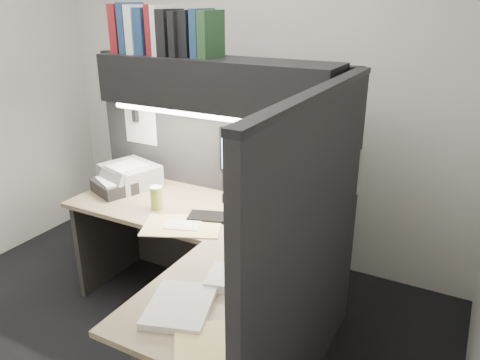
# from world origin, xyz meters

# --- Properties ---
(floor) EXTENTS (3.50, 3.50, 0.00)m
(floor) POSITION_xyz_m (0.00, 0.00, 0.00)
(floor) COLOR black
(floor) RESTS_ON ground
(wall_back) EXTENTS (3.50, 0.04, 2.70)m
(wall_back) POSITION_xyz_m (0.00, 1.50, 1.35)
(wall_back) COLOR silver
(wall_back) RESTS_ON floor
(partition_back) EXTENTS (1.90, 0.06, 1.60)m
(partition_back) POSITION_xyz_m (0.03, 0.93, 0.80)
(partition_back) COLOR black
(partition_back) RESTS_ON floor
(partition_right) EXTENTS (0.06, 1.50, 1.60)m
(partition_right) POSITION_xyz_m (0.98, 0.18, 0.80)
(partition_right) COLOR black
(partition_right) RESTS_ON floor
(desk) EXTENTS (1.70, 1.53, 0.73)m
(desk) POSITION_xyz_m (0.43, -0.00, 0.44)
(desk) COLOR #907A5B
(desk) RESTS_ON floor
(overhead_shelf) EXTENTS (1.55, 0.34, 0.30)m
(overhead_shelf) POSITION_xyz_m (0.12, 0.75, 1.50)
(overhead_shelf) COLOR black
(overhead_shelf) RESTS_ON partition_back
(task_light_tube) EXTENTS (1.32, 0.04, 0.04)m
(task_light_tube) POSITION_xyz_m (0.12, 0.61, 1.33)
(task_light_tube) COLOR white
(task_light_tube) RESTS_ON overhead_shelf
(monitor) EXTENTS (0.45, 0.21, 0.49)m
(monitor) POSITION_xyz_m (0.35, 0.82, 0.92)
(monitor) COLOR black
(monitor) RESTS_ON desk
(keyboard) EXTENTS (0.44, 0.27, 0.02)m
(keyboard) POSITION_xyz_m (0.31, 0.51, 0.74)
(keyboard) COLOR black
(keyboard) RESTS_ON desk
(mousepad) EXTENTS (0.25, 0.23, 0.00)m
(mousepad) POSITION_xyz_m (0.62, 0.43, 0.73)
(mousepad) COLOR #1B3F97
(mousepad) RESTS_ON desk
(mouse) EXTENTS (0.08, 0.10, 0.03)m
(mouse) POSITION_xyz_m (0.61, 0.45, 0.75)
(mouse) COLOR black
(mouse) RESTS_ON mousepad
(telephone) EXTENTS (0.28, 0.28, 0.08)m
(telephone) POSITION_xyz_m (0.64, 0.71, 0.77)
(telephone) COLOR beige
(telephone) RESTS_ON desk
(coffee_cup) EXTENTS (0.08, 0.08, 0.14)m
(coffee_cup) POSITION_xyz_m (-0.14, 0.45, 0.80)
(coffee_cup) COLOR #CACB51
(coffee_cup) RESTS_ON desk
(printer) EXTENTS (0.45, 0.41, 0.15)m
(printer) POSITION_xyz_m (-0.56, 0.70, 0.80)
(printer) COLOR #9D9FA2
(printer) RESTS_ON desk
(notebook_stack) EXTENTS (0.34, 0.32, 0.08)m
(notebook_stack) POSITION_xyz_m (-0.56, 0.53, 0.77)
(notebook_stack) COLOR black
(notebook_stack) RESTS_ON desk
(open_folder) EXTENTS (0.53, 0.45, 0.01)m
(open_folder) POSITION_xyz_m (0.15, 0.32, 0.73)
(open_folder) COLOR #DFCB7D
(open_folder) RESTS_ON desk
(paper_stack_a) EXTENTS (0.28, 0.25, 0.04)m
(paper_stack_a) POSITION_xyz_m (0.70, -0.06, 0.75)
(paper_stack_a) COLOR white
(paper_stack_a) RESTS_ON desk
(paper_stack_b) EXTENTS (0.35, 0.39, 0.03)m
(paper_stack_b) POSITION_xyz_m (0.59, -0.34, 0.75)
(paper_stack_b) COLOR white
(paper_stack_b) RESTS_ON desk
(manila_stack) EXTENTS (0.36, 0.37, 0.02)m
(manila_stack) POSITION_xyz_m (0.82, -0.50, 0.74)
(manila_stack) COLOR #DFCB7D
(manila_stack) RESTS_ON desk
(binder_row) EXTENTS (0.72, 0.25, 0.31)m
(binder_row) POSITION_xyz_m (-0.23, 0.75, 1.79)
(binder_row) COLOR maroon
(binder_row) RESTS_ON overhead_shelf
(pinned_papers) EXTENTS (1.76, 1.31, 0.51)m
(pinned_papers) POSITION_xyz_m (0.42, 0.56, 1.05)
(pinned_papers) COLOR white
(pinned_papers) RESTS_ON partition_back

